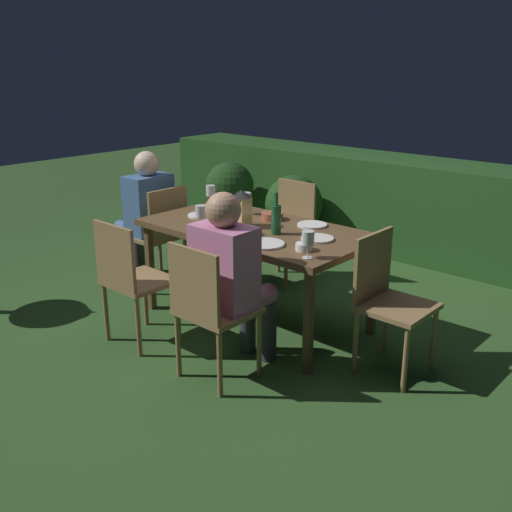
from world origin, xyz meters
name	(u,v)px	position (x,y,z in m)	size (l,w,h in m)	color
ground_plane	(256,320)	(0.00, 0.00, 0.00)	(16.00, 16.00, 0.00)	#2D5123
dining_table	(256,235)	(0.00, 0.00, 0.67)	(1.67, 0.89, 0.73)	brown
chair_head_near	(160,232)	(-1.08, 0.00, 0.49)	(0.40, 0.42, 0.87)	#937047
person_in_blue	(145,210)	(-1.28, 0.00, 0.64)	(0.48, 0.38, 1.15)	#426699
chair_side_left_a	(131,277)	(-0.37, -0.84, 0.49)	(0.42, 0.40, 0.87)	#937047
chair_side_left_b	(209,307)	(0.37, -0.84, 0.49)	(0.42, 0.40, 0.87)	#937047
person_in_pink	(232,274)	(0.37, -0.64, 0.64)	(0.38, 0.47, 1.15)	#C675A3
chair_head_far	(388,297)	(1.08, 0.00, 0.49)	(0.40, 0.42, 0.87)	#937047
chair_side_right_a	(288,227)	(-0.37, 0.84, 0.49)	(0.42, 0.40, 0.87)	#937047
lantern_centerpiece	(241,206)	(-0.09, -0.05, 0.87)	(0.15, 0.15, 0.27)	black
green_bottle_on_table	(276,219)	(0.22, -0.04, 0.84)	(0.07, 0.07, 0.29)	#195128
wine_glass_a	(246,199)	(-0.31, 0.23, 0.84)	(0.08, 0.08, 0.17)	silver
wine_glass_b	(201,213)	(-0.26, -0.29, 0.84)	(0.08, 0.08, 0.17)	silver
wine_glass_c	(308,239)	(0.69, -0.31, 0.84)	(0.08, 0.08, 0.17)	silver
wine_glass_d	(211,192)	(-0.71, 0.24, 0.84)	(0.08, 0.08, 0.17)	silver
plate_a	(317,238)	(0.51, 0.04, 0.73)	(0.22, 0.22, 0.01)	silver
plate_b	(201,215)	(-0.52, -0.05, 0.73)	(0.21, 0.21, 0.01)	white
plate_c	(312,225)	(0.28, 0.29, 0.73)	(0.21, 0.21, 0.01)	white
plate_d	(265,244)	(0.33, -0.28, 0.73)	(0.26, 0.26, 0.01)	silver
bowl_olives	(226,206)	(-0.54, 0.24, 0.75)	(0.12, 0.12, 0.05)	#BCAD8E
bowl_bread	(247,231)	(0.08, -0.19, 0.75)	(0.14, 0.14, 0.05)	silver
bowl_salad	(304,247)	(0.59, -0.20, 0.75)	(0.11, 0.11, 0.05)	silver
bowl_dip	(272,216)	(-0.05, 0.24, 0.76)	(0.16, 0.16, 0.05)	#9E5138
hedge_backdrop	(407,206)	(0.00, 2.28, 0.47)	(5.98, 0.71, 0.93)	#234C1E
potted_plant_by_hedge	(230,191)	(-1.79, 1.57, 0.49)	(0.53, 0.53, 0.80)	brown
potted_plant_corner	(294,208)	(-0.90, 1.59, 0.43)	(0.59, 0.59, 0.76)	brown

